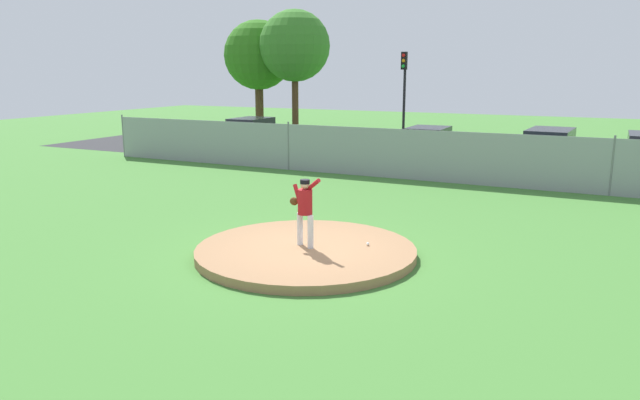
# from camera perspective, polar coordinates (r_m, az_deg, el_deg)

# --- Properties ---
(ground_plane) EXTENTS (80.00, 80.00, 0.00)m
(ground_plane) POSITION_cam_1_polar(r_m,az_deg,el_deg) (18.42, 7.22, -0.23)
(ground_plane) COLOR #427A33
(asphalt_strip) EXTENTS (44.00, 7.00, 0.01)m
(asphalt_strip) POSITION_cam_1_polar(r_m,az_deg,el_deg) (26.49, 13.20, 3.38)
(asphalt_strip) COLOR #2B2B2D
(asphalt_strip) RESTS_ON ground_plane
(pitchers_mound) EXTENTS (4.84, 4.84, 0.19)m
(pitchers_mound) POSITION_cam_1_polar(r_m,az_deg,el_deg) (13.04, -1.37, -4.97)
(pitchers_mound) COLOR #99704C
(pitchers_mound) RESTS_ON ground_plane
(pitcher_youth) EXTENTS (0.82, 0.32, 1.56)m
(pitcher_youth) POSITION_cam_1_polar(r_m,az_deg,el_deg) (12.84, -1.49, -0.54)
(pitcher_youth) COLOR silver
(pitcher_youth) RESTS_ON pitchers_mound
(baseball) EXTENTS (0.07, 0.07, 0.07)m
(baseball) POSITION_cam_1_polar(r_m,az_deg,el_deg) (13.15, 4.63, -4.25)
(baseball) COLOR white
(baseball) RESTS_ON pitchers_mound
(chainlink_fence) EXTENTS (29.84, 0.07, 1.97)m
(chainlink_fence) POSITION_cam_1_polar(r_m,az_deg,el_deg) (22.03, 10.67, 4.19)
(chainlink_fence) COLOR gray
(chainlink_fence) RESTS_ON ground_plane
(parked_car_burgundy) EXTENTS (1.85, 4.03, 1.56)m
(parked_car_burgundy) POSITION_cam_1_polar(r_m,az_deg,el_deg) (26.67, 10.34, 5.17)
(parked_car_burgundy) COLOR maroon
(parked_car_burgundy) RESTS_ON ground_plane
(parked_car_teal) EXTENTS (2.08, 4.90, 1.69)m
(parked_car_teal) POSITION_cam_1_polar(r_m,az_deg,el_deg) (25.84, 21.20, 4.48)
(parked_car_teal) COLOR #146066
(parked_car_teal) RESTS_ON ground_plane
(parked_car_silver) EXTENTS (1.86, 4.14, 1.62)m
(parked_car_silver) POSITION_cam_1_polar(r_m,az_deg,el_deg) (30.91, -6.64, 6.30)
(parked_car_silver) COLOR #B7BABF
(parked_car_silver) RESTS_ON ground_plane
(traffic_cone_orange) EXTENTS (0.40, 0.40, 0.55)m
(traffic_cone_orange) POSITION_cam_1_polar(r_m,az_deg,el_deg) (27.42, 24.57, 3.43)
(traffic_cone_orange) COLOR orange
(traffic_cone_orange) RESTS_ON asphalt_strip
(traffic_light_near) EXTENTS (0.28, 0.46, 4.94)m
(traffic_light_near) POSITION_cam_1_polar(r_m,az_deg,el_deg) (31.68, 8.11, 11.12)
(traffic_light_near) COLOR black
(traffic_light_near) RESTS_ON ground_plane
(tree_bushy_near) EXTENTS (4.51, 4.51, 7.26)m
(tree_bushy_near) POSITION_cam_1_polar(r_m,az_deg,el_deg) (40.12, -5.96, 13.68)
(tree_bushy_near) COLOR #4C331E
(tree_bushy_near) RESTS_ON ground_plane
(tree_slender_far) EXTENTS (4.43, 4.43, 7.74)m
(tree_slender_far) POSITION_cam_1_polar(r_m,az_deg,el_deg) (38.15, -2.45, 14.60)
(tree_slender_far) COLOR #4C331E
(tree_slender_far) RESTS_ON ground_plane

